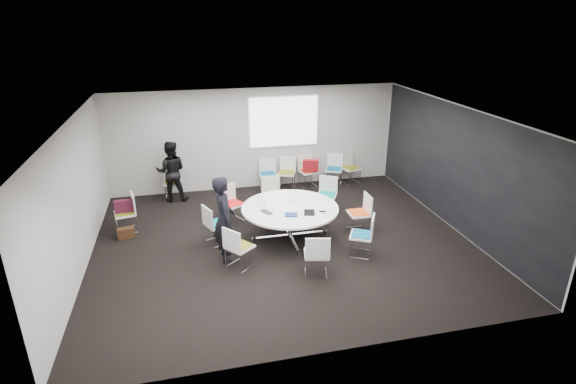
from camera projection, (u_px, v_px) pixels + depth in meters
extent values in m
cube|color=black|center=(283.00, 243.00, 9.81)|extent=(8.00, 7.00, 0.04)
cube|color=white|center=(283.00, 114.00, 8.75)|extent=(8.00, 7.00, 0.04)
cube|color=#AEA9A4|center=(255.00, 139.00, 12.46)|extent=(8.00, 0.04, 2.80)
cube|color=#AEA9A4|center=(339.00, 270.00, 6.10)|extent=(8.00, 0.04, 2.80)
cube|color=#AEA9A4|center=(75.00, 199.00, 8.43)|extent=(0.04, 7.00, 2.80)
cube|color=#AEA9A4|center=(456.00, 168.00, 10.13)|extent=(0.04, 7.00, 2.80)
cube|color=black|center=(455.00, 168.00, 10.13)|extent=(0.01, 6.94, 2.74)
cube|color=silver|center=(290.00, 235.00, 9.99)|extent=(0.90, 0.90, 0.08)
cylinder|color=silver|center=(290.00, 222.00, 9.87)|extent=(0.10, 0.10, 0.65)
cylinder|color=white|center=(290.00, 208.00, 9.75)|extent=(2.11, 2.11, 0.04)
cube|color=white|center=(284.00, 122.00, 12.41)|extent=(1.90, 0.03, 1.35)
cube|color=silver|center=(358.00, 223.00, 10.21)|extent=(0.42, 0.42, 0.42)
cube|color=white|center=(358.00, 214.00, 10.13)|extent=(0.44, 0.46, 0.04)
cube|color=#D04714|center=(359.00, 212.00, 10.11)|extent=(0.38, 0.40, 0.03)
cube|color=white|center=(368.00, 203.00, 10.08)|extent=(0.04, 0.46, 0.42)
cube|color=silver|center=(326.00, 204.00, 11.21)|extent=(0.57, 0.57, 0.42)
cube|color=white|center=(327.00, 196.00, 11.12)|extent=(0.61, 0.60, 0.04)
cube|color=#0A877E|center=(327.00, 194.00, 11.11)|extent=(0.53, 0.52, 0.03)
cube|color=white|center=(328.00, 184.00, 11.22)|extent=(0.42, 0.25, 0.42)
cube|color=silver|center=(272.00, 204.00, 11.21)|extent=(0.46, 0.46, 0.42)
cube|color=white|center=(271.00, 196.00, 11.12)|extent=(0.51, 0.49, 0.04)
cube|color=olive|center=(271.00, 194.00, 11.11)|extent=(0.44, 0.42, 0.03)
cube|color=white|center=(271.00, 184.00, 11.23)|extent=(0.46, 0.09, 0.42)
cube|color=silver|center=(233.00, 213.00, 10.69)|extent=(0.57, 0.57, 0.42)
cube|color=white|center=(233.00, 204.00, 10.60)|extent=(0.61, 0.60, 0.04)
cube|color=red|center=(233.00, 203.00, 10.59)|extent=(0.53, 0.52, 0.03)
cube|color=white|center=(227.00, 193.00, 10.67)|extent=(0.42, 0.25, 0.42)
cube|color=silver|center=(218.00, 234.00, 9.70)|extent=(0.55, 0.55, 0.42)
cube|color=white|center=(217.00, 224.00, 9.61)|extent=(0.58, 0.59, 0.04)
cube|color=#096B7E|center=(217.00, 223.00, 9.60)|extent=(0.50, 0.51, 0.03)
cube|color=white|center=(207.00, 217.00, 9.41)|extent=(0.21, 0.44, 0.42)
cube|color=silver|center=(240.00, 257.00, 8.77)|extent=(0.59, 0.59, 0.42)
cube|color=white|center=(240.00, 247.00, 8.69)|extent=(0.63, 0.63, 0.04)
cube|color=olive|center=(240.00, 245.00, 8.68)|extent=(0.55, 0.55, 0.03)
cube|color=white|center=(231.00, 240.00, 8.45)|extent=(0.32, 0.38, 0.42)
cube|color=silver|center=(316.00, 265.00, 8.51)|extent=(0.50, 0.50, 0.42)
cube|color=white|center=(317.00, 254.00, 8.43)|extent=(0.54, 0.53, 0.04)
cube|color=orange|center=(317.00, 253.00, 8.42)|extent=(0.47, 0.46, 0.03)
cube|color=white|center=(318.00, 249.00, 8.15)|extent=(0.46, 0.14, 0.42)
cube|color=silver|center=(361.00, 245.00, 9.22)|extent=(0.57, 0.57, 0.42)
cube|color=white|center=(361.00, 235.00, 9.13)|extent=(0.61, 0.61, 0.04)
cube|color=#0C5778|center=(361.00, 234.00, 9.12)|extent=(0.53, 0.53, 0.03)
cube|color=white|center=(373.00, 227.00, 8.99)|extent=(0.25, 0.42, 0.42)
cube|color=silver|center=(268.00, 183.00, 12.63)|extent=(0.47, 0.47, 0.42)
cube|color=white|center=(268.00, 175.00, 12.54)|extent=(0.51, 0.49, 0.04)
cube|color=#0B567B|center=(268.00, 174.00, 12.53)|extent=(0.44, 0.42, 0.03)
cube|color=white|center=(267.00, 165.00, 12.65)|extent=(0.46, 0.09, 0.42)
cube|color=silver|center=(287.00, 181.00, 12.74)|extent=(0.55, 0.55, 0.42)
cube|color=white|center=(287.00, 173.00, 12.66)|extent=(0.59, 0.58, 0.04)
cube|color=olive|center=(287.00, 172.00, 12.64)|extent=(0.52, 0.50, 0.03)
cube|color=white|center=(288.00, 163.00, 12.76)|extent=(0.44, 0.21, 0.42)
cube|color=silver|center=(308.00, 179.00, 12.87)|extent=(0.50, 0.50, 0.42)
cube|color=white|center=(308.00, 172.00, 12.79)|extent=(0.54, 0.53, 0.04)
cube|color=#DB4414|center=(308.00, 171.00, 12.77)|extent=(0.47, 0.46, 0.03)
cube|color=white|center=(305.00, 162.00, 12.88)|extent=(0.46, 0.13, 0.42)
cube|color=silver|center=(334.00, 177.00, 13.04)|extent=(0.56, 0.56, 0.42)
cube|color=white|center=(334.00, 170.00, 12.95)|extent=(0.60, 0.59, 0.04)
cube|color=#0C5F88|center=(334.00, 169.00, 12.94)|extent=(0.52, 0.51, 0.03)
cube|color=white|center=(335.00, 160.00, 13.06)|extent=(0.43, 0.22, 0.42)
cube|color=silver|center=(350.00, 176.00, 13.15)|extent=(0.53, 0.53, 0.42)
cube|color=white|center=(351.00, 168.00, 13.06)|extent=(0.57, 0.56, 0.04)
cube|color=olive|center=(351.00, 167.00, 13.05)|extent=(0.50, 0.48, 0.03)
cube|color=white|center=(347.00, 159.00, 13.14)|extent=(0.45, 0.17, 0.42)
cube|color=silver|center=(126.00, 223.00, 10.22)|extent=(0.50, 0.50, 0.42)
cube|color=white|center=(125.00, 213.00, 10.13)|extent=(0.53, 0.54, 0.04)
cube|color=olive|center=(125.00, 212.00, 10.12)|extent=(0.46, 0.47, 0.03)
cube|color=white|center=(133.00, 203.00, 10.13)|extent=(0.13, 0.46, 0.42)
cube|color=silver|center=(173.00, 191.00, 12.06)|extent=(0.43, 0.43, 0.42)
cube|color=white|center=(173.00, 183.00, 11.97)|extent=(0.47, 0.45, 0.04)
cube|color=brown|center=(172.00, 181.00, 11.96)|extent=(0.41, 0.39, 0.03)
cube|color=white|center=(172.00, 172.00, 12.08)|extent=(0.46, 0.05, 0.42)
imported|color=black|center=(224.00, 219.00, 8.81)|extent=(0.47, 0.67, 1.77)
imported|color=black|center=(171.00, 171.00, 11.70)|extent=(0.84, 0.68, 1.61)
imported|color=#333338|center=(268.00, 211.00, 9.50)|extent=(0.32, 0.36, 0.02)
cube|color=silver|center=(260.00, 202.00, 9.68)|extent=(0.16, 0.27, 0.22)
cube|color=black|center=(309.00, 212.00, 9.46)|extent=(0.29, 0.35, 0.02)
cube|color=navy|center=(291.00, 215.00, 9.34)|extent=(0.30, 0.26, 0.03)
cube|color=silver|center=(308.00, 200.00, 10.10)|extent=(0.37, 0.33, 0.00)
cube|color=white|center=(323.00, 208.00, 9.70)|extent=(0.31, 0.23, 0.00)
cylinder|color=white|center=(293.00, 200.00, 10.00)|extent=(0.08, 0.08, 0.09)
cube|color=black|center=(322.00, 212.00, 9.51)|extent=(0.16, 0.12, 0.01)
cube|color=#471226|center=(124.00, 206.00, 10.06)|extent=(0.41, 0.17, 0.28)
cube|color=#392112|center=(126.00, 233.00, 9.93)|extent=(0.38, 0.23, 0.24)
cube|color=maroon|center=(311.00, 165.00, 12.50)|extent=(0.47, 0.27, 0.36)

